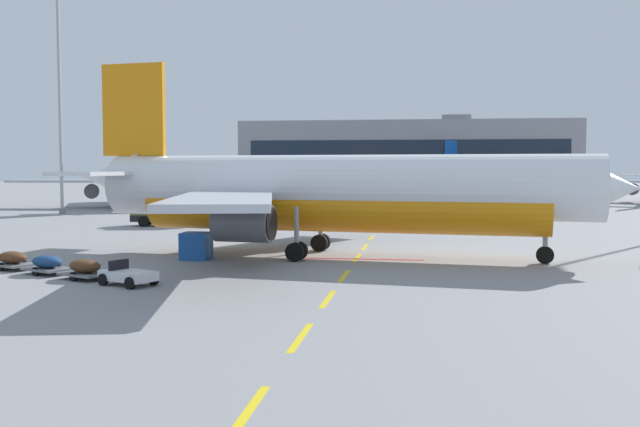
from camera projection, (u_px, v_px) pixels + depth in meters
apron_paint_markings at (374, 234)px, 58.36m from camera, size 8.00×96.67×0.01m
airliner_foreground at (331, 192)px, 43.52m from camera, size 34.81×34.33×12.20m
airliner_mid_left at (130, 180)px, 101.47m from camera, size 29.86×31.37×11.42m
airliner_far_right at (417, 179)px, 126.29m from camera, size 25.82×27.62×10.46m
catering_truck at (173, 208)px, 66.58m from camera, size 7.27×3.44×3.14m
baggage_train at (66, 266)px, 35.53m from camera, size 11.06×6.42×1.14m
uld_cargo_container at (196, 246)px, 42.26m from camera, size 1.66×1.62×1.60m
apron_light_mast_near at (59, 67)px, 82.37m from camera, size 1.80×1.80×27.62m
terminal_satellite at (407, 158)px, 154.74m from camera, size 68.98×24.44×16.58m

